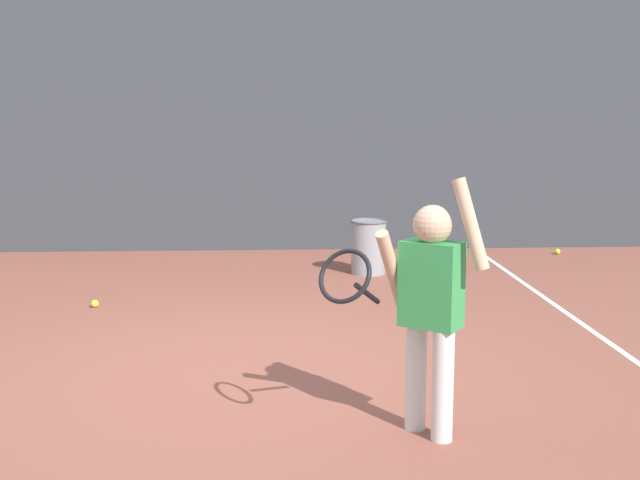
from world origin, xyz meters
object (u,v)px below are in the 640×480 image
at_px(ball_hopper, 369,246).
at_px(tennis_ball_0, 557,252).
at_px(tennis_player, 427,299).
at_px(tennis_ball_4, 95,304).

bearing_deg(ball_hopper, tennis_ball_0, 22.96).
distance_m(tennis_player, tennis_ball_0, 5.82).
distance_m(tennis_player, tennis_ball_4, 3.75).
xyz_separation_m(tennis_player, tennis_ball_0, (2.54, 5.20, -0.69)).
bearing_deg(tennis_ball_0, ball_hopper, -157.04).
bearing_deg(tennis_player, tennis_ball_4, 165.46).
bearing_deg(tennis_ball_0, tennis_player, -116.03).
xyz_separation_m(tennis_ball_0, tennis_ball_4, (-4.89, -2.35, 0.00)).
relative_size(tennis_player, ball_hopper, 2.40).
bearing_deg(tennis_ball_4, tennis_ball_0, 25.69).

